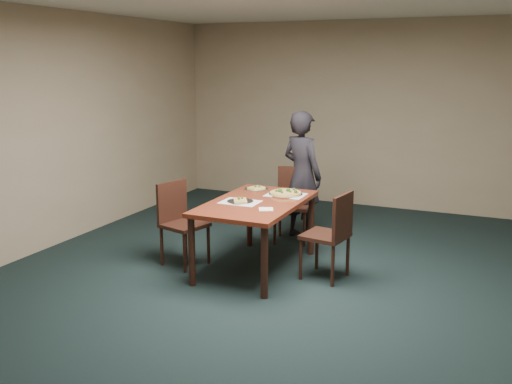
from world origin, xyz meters
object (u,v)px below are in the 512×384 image
at_px(pizza_pan, 286,193).
at_px(diner, 302,175).
at_px(dining_table, 256,210).
at_px(slice_plate_far, 256,188).
at_px(chair_far, 293,199).
at_px(chair_right, 332,231).
at_px(slice_plate_near, 240,201).
at_px(chair_left, 179,218).

bearing_deg(pizza_pan, diner, 97.69).
xyz_separation_m(dining_table, slice_plate_far, (-0.23, 0.53, 0.10)).
bearing_deg(chair_far, chair_right, -64.79).
relative_size(diner, slice_plate_near, 5.74).
relative_size(dining_table, chair_left, 1.65).
distance_m(chair_far, pizza_pan, 0.81).
height_order(dining_table, slice_plate_near, slice_plate_near).
xyz_separation_m(diner, pizza_pan, (0.12, -0.88, -0.03)).
height_order(pizza_pan, slice_plate_near, pizza_pan).
bearing_deg(chair_far, slice_plate_far, -121.80).
distance_m(pizza_pan, slice_plate_near, 0.59).
distance_m(chair_right, slice_plate_far, 1.19).
bearing_deg(diner, pizza_pan, 121.07).
xyz_separation_m(chair_left, slice_plate_near, (0.71, 0.07, 0.25)).
distance_m(dining_table, chair_right, 0.84).
xyz_separation_m(dining_table, chair_left, (-0.84, -0.17, -0.14)).
bearing_deg(dining_table, chair_right, 2.54).
relative_size(chair_far, pizza_pan, 2.43).
bearing_deg(diner, chair_right, 144.91).
distance_m(chair_far, slice_plate_far, 0.70).
distance_m(dining_table, chair_left, 0.87).
height_order(chair_left, diner, diner).
height_order(dining_table, chair_far, chair_far).
xyz_separation_m(chair_far, chair_left, (-0.84, -1.31, 0.00)).
xyz_separation_m(dining_table, pizza_pan, (0.18, 0.40, 0.12)).
height_order(chair_left, pizza_pan, chair_left).
xyz_separation_m(dining_table, chair_right, (0.83, 0.04, -0.14)).
height_order(chair_left, slice_plate_far, chair_left).
relative_size(pizza_pan, slice_plate_near, 1.34).
height_order(dining_table, chair_left, chair_left).
bearing_deg(slice_plate_far, chair_right, -25.03).
bearing_deg(diner, slice_plate_near, 105.17).
xyz_separation_m(chair_right, slice_plate_near, (-0.96, -0.14, 0.25)).
relative_size(dining_table, pizza_pan, 4.00).
distance_m(chair_far, slice_plate_near, 1.28).
distance_m(diner, slice_plate_near, 1.40).
relative_size(chair_far, slice_plate_far, 3.25).
xyz_separation_m(chair_far, diner, (0.07, 0.14, 0.29)).
xyz_separation_m(chair_far, slice_plate_near, (-0.13, -1.25, 0.25)).
bearing_deg(dining_table, pizza_pan, 65.61).
distance_m(dining_table, chair_far, 1.15).
height_order(diner, pizza_pan, diner).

